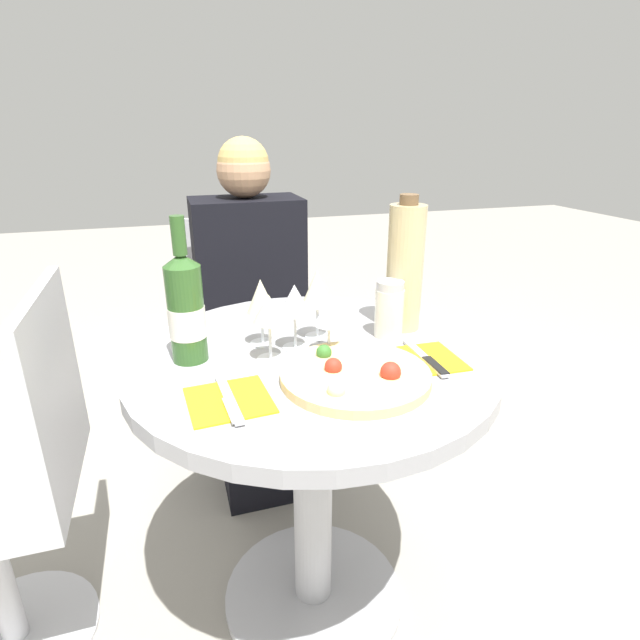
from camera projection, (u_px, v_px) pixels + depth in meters
ground_plane at (313, 596)px, 1.38m from camera, size 12.00×12.00×0.00m
dining_table at (312, 427)px, 1.19m from camera, size 0.82×0.82×0.74m
chair_behind_diner at (250, 342)px, 1.92m from camera, size 0.43×0.43×0.90m
seated_diner at (256, 337)px, 1.75m from camera, size 0.37×0.46×1.19m
chair_empty_side at (8, 491)px, 1.13m from camera, size 0.43×0.43×0.90m
pizza_large at (355, 375)px, 1.00m from camera, size 0.30×0.30×0.05m
wine_bottle at (186, 309)px, 1.05m from camera, size 0.08×0.08×0.31m
tall_carafe at (405, 267)px, 1.21m from camera, size 0.09×0.09×0.33m
sugar_shaker at (389, 309)px, 1.19m from camera, size 0.07×0.07×0.14m
wine_glass_center at (295, 301)px, 1.11m from camera, size 0.07×0.07×0.15m
wine_glass_back_right at (317, 289)px, 1.16m from camera, size 0.07×0.07×0.17m
wine_glass_back_left at (261, 298)px, 1.13m from camera, size 0.07×0.07×0.16m
wine_glass_front_right at (330, 314)px, 1.09m from camera, size 0.07×0.07×0.13m
wine_glass_front_left at (269, 311)px, 1.05m from camera, size 0.07×0.07×0.15m
place_setting_left at (229, 400)px, 0.92m from camera, size 0.16×0.19×0.01m
place_setting_right at (425, 359)px, 1.08m from camera, size 0.15×0.19×0.01m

